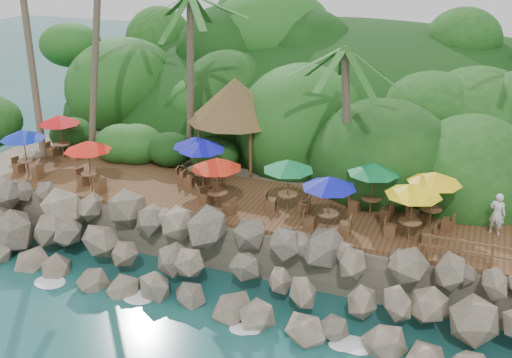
% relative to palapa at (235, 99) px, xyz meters
% --- Properties ---
extents(ground, '(140.00, 140.00, 0.00)m').
position_rel_palapa_xyz_m(ground, '(2.77, -10.07, -5.79)').
color(ground, '#19514F').
rests_on(ground, ground).
extents(land_base, '(32.00, 25.20, 2.10)m').
position_rel_palapa_xyz_m(land_base, '(2.77, 5.93, -4.74)').
color(land_base, gray).
rests_on(land_base, ground).
extents(jungle_hill, '(44.80, 28.00, 15.40)m').
position_rel_palapa_xyz_m(jungle_hill, '(2.77, 13.43, -5.79)').
color(jungle_hill, '#143811').
rests_on(jungle_hill, ground).
extents(seawall, '(29.00, 4.00, 2.30)m').
position_rel_palapa_xyz_m(seawall, '(2.77, -8.07, -4.64)').
color(seawall, gray).
rests_on(seawall, ground).
extents(terrace, '(26.00, 5.00, 0.20)m').
position_rel_palapa_xyz_m(terrace, '(2.77, -4.07, -3.59)').
color(terrace, brown).
rests_on(terrace, land_base).
extents(jungle_foliage, '(44.00, 16.00, 12.00)m').
position_rel_palapa_xyz_m(jungle_foliage, '(2.77, 4.93, -5.79)').
color(jungle_foliage, '#143811').
rests_on(jungle_foliage, ground).
extents(foam_line, '(25.20, 0.80, 0.06)m').
position_rel_palapa_xyz_m(foam_line, '(2.77, -9.77, -5.76)').
color(foam_line, white).
rests_on(foam_line, ground).
extents(palapa, '(4.90, 4.90, 4.60)m').
position_rel_palapa_xyz_m(palapa, '(0.00, 0.00, 0.00)').
color(palapa, brown).
rests_on(palapa, ground).
extents(dining_clusters, '(21.61, 5.22, 2.40)m').
position_rel_palapa_xyz_m(dining_clusters, '(1.50, -4.39, -1.50)').
color(dining_clusters, brown).
rests_on(dining_clusters, terrace).
extents(railing, '(6.10, 0.10, 1.00)m').
position_rel_palapa_xyz_m(railing, '(13.39, -6.42, -2.88)').
color(railing, brown).
rests_on(railing, terrace).
extents(waiter, '(0.74, 0.58, 1.77)m').
position_rel_palapa_xyz_m(waiter, '(12.89, -3.39, -2.60)').
color(waiter, silver).
rests_on(waiter, terrace).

